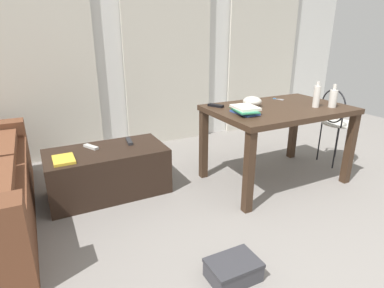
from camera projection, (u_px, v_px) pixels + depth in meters
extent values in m
plane|color=gray|center=(255.00, 202.00, 2.86)|extent=(7.59, 7.59, 0.00)
cube|color=silver|center=(166.00, 44.00, 4.08)|extent=(5.93, 0.10, 2.58)
cube|color=beige|center=(39.00, 61.00, 3.41)|extent=(1.19, 0.03, 2.28)
cube|color=beige|center=(169.00, 56.00, 4.06)|extent=(1.19, 0.03, 2.28)
cube|color=beige|center=(263.00, 52.00, 4.71)|extent=(1.19, 0.03, 2.28)
cube|color=black|center=(108.00, 171.00, 2.95)|extent=(1.07, 0.56, 0.43)
cube|color=#382619|center=(279.00, 109.00, 3.04)|extent=(1.32, 0.86, 0.05)
cube|color=#382619|center=(249.00, 173.00, 2.59)|extent=(0.07, 0.07, 0.71)
cube|color=#382619|center=(350.00, 149.00, 3.11)|extent=(0.07, 0.07, 0.71)
cube|color=#382619|center=(204.00, 145.00, 3.23)|extent=(0.07, 0.07, 0.71)
cube|color=#382619|center=(293.00, 129.00, 3.75)|extent=(0.07, 0.07, 0.71)
cylinder|color=silver|center=(340.00, 123.00, 3.55)|extent=(0.37, 0.37, 0.02)
cylinder|color=black|center=(354.00, 146.00, 3.55)|extent=(0.02, 0.02, 0.46)
cylinder|color=black|center=(337.00, 139.00, 3.78)|extent=(0.02, 0.02, 0.46)
cylinder|color=black|center=(335.00, 149.00, 3.47)|extent=(0.02, 0.02, 0.46)
cylinder|color=black|center=(319.00, 141.00, 3.70)|extent=(0.02, 0.02, 0.46)
torus|color=black|center=(333.00, 106.00, 3.44)|extent=(0.07, 0.37, 0.37)
cylinder|color=black|center=(342.00, 119.00, 3.33)|extent=(0.02, 0.02, 0.20)
cylinder|color=black|center=(322.00, 112.00, 3.61)|extent=(0.02, 0.02, 0.20)
cylinder|color=beige|center=(333.00, 99.00, 2.99)|extent=(0.07, 0.07, 0.16)
cylinder|color=beige|center=(335.00, 87.00, 2.96)|extent=(0.03, 0.03, 0.05)
cylinder|color=beige|center=(317.00, 97.00, 2.99)|extent=(0.06, 0.06, 0.20)
cylinder|color=beige|center=(318.00, 84.00, 2.95)|extent=(0.03, 0.03, 0.04)
ellipsoid|color=beige|center=(252.00, 101.00, 3.03)|extent=(0.18, 0.18, 0.10)
cube|color=#33519E|center=(245.00, 112.00, 2.79)|extent=(0.16, 0.26, 0.02)
cube|color=#2D7F56|center=(245.00, 111.00, 2.79)|extent=(0.18, 0.22, 0.01)
cube|color=#2D7F56|center=(244.00, 110.00, 2.77)|extent=(0.23, 0.32, 0.01)
cube|color=silver|center=(245.00, 107.00, 2.78)|extent=(0.21, 0.25, 0.02)
cube|color=black|center=(216.00, 106.00, 3.04)|extent=(0.12, 0.16, 0.02)
cube|color=#9EA0A5|center=(280.00, 99.00, 3.35)|extent=(0.05, 0.08, 0.00)
torus|color=#3372B2|center=(274.00, 99.00, 3.38)|extent=(0.03, 0.03, 0.00)
cube|color=#9EA0A5|center=(280.00, 99.00, 3.34)|extent=(0.03, 0.09, 0.00)
torus|color=#3372B2|center=(275.00, 99.00, 3.39)|extent=(0.03, 0.03, 0.00)
cube|color=#B7B7B2|center=(91.00, 147.00, 2.92)|extent=(0.12, 0.17, 0.02)
cube|color=#232326|center=(129.00, 141.00, 3.07)|extent=(0.07, 0.19, 0.03)
cube|color=gold|center=(64.00, 160.00, 2.64)|extent=(0.17, 0.23, 0.02)
cube|color=#38383D|center=(233.00, 271.00, 1.96)|extent=(0.31, 0.22, 0.10)
cube|color=#313135|center=(234.00, 263.00, 1.94)|extent=(0.32, 0.23, 0.02)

